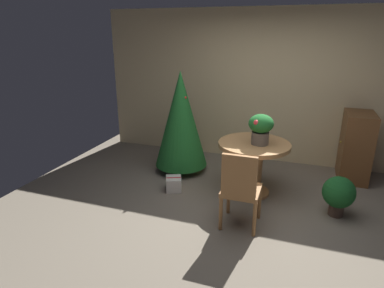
{
  "coord_description": "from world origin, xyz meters",
  "views": [
    {
      "loc": [
        0.59,
        -3.55,
        2.23
      ],
      "look_at": [
        -0.77,
        0.36,
        0.79
      ],
      "focal_mm": 30.66,
      "sensor_mm": 36.0,
      "label": 1
    }
  ],
  "objects_px": {
    "round_dining_table": "(254,159)",
    "gift_box_cream": "(174,184)",
    "wooden_chair_near": "(241,187)",
    "holiday_tree": "(181,119)",
    "flower_vase": "(261,127)",
    "wooden_cabinet": "(356,147)",
    "potted_plant": "(339,194)"
  },
  "relations": [
    {
      "from": "holiday_tree",
      "to": "potted_plant",
      "type": "distance_m",
      "value": 2.53
    },
    {
      "from": "wooden_chair_near",
      "to": "holiday_tree",
      "type": "distance_m",
      "value": 1.88
    },
    {
      "from": "wooden_chair_near",
      "to": "holiday_tree",
      "type": "relative_size",
      "value": 0.58
    },
    {
      "from": "holiday_tree",
      "to": "gift_box_cream",
      "type": "distance_m",
      "value": 1.07
    },
    {
      "from": "wooden_chair_near",
      "to": "flower_vase",
      "type": "bearing_deg",
      "value": 85.43
    },
    {
      "from": "potted_plant",
      "to": "round_dining_table",
      "type": "bearing_deg",
      "value": 167.09
    },
    {
      "from": "holiday_tree",
      "to": "gift_box_cream",
      "type": "height_order",
      "value": "holiday_tree"
    },
    {
      "from": "gift_box_cream",
      "to": "wooden_cabinet",
      "type": "distance_m",
      "value": 2.86
    },
    {
      "from": "flower_vase",
      "to": "round_dining_table",
      "type": "bearing_deg",
      "value": 156.41
    },
    {
      "from": "holiday_tree",
      "to": "gift_box_cream",
      "type": "xyz_separation_m",
      "value": [
        0.15,
        -0.72,
        -0.79
      ]
    },
    {
      "from": "flower_vase",
      "to": "potted_plant",
      "type": "distance_m",
      "value": 1.27
    },
    {
      "from": "holiday_tree",
      "to": "wooden_cabinet",
      "type": "xyz_separation_m",
      "value": [
        2.66,
        0.59,
        -0.35
      ]
    },
    {
      "from": "flower_vase",
      "to": "wooden_chair_near",
      "type": "bearing_deg",
      "value": -94.57
    },
    {
      "from": "wooden_cabinet",
      "to": "potted_plant",
      "type": "height_order",
      "value": "wooden_cabinet"
    },
    {
      "from": "flower_vase",
      "to": "holiday_tree",
      "type": "bearing_deg",
      "value": 160.81
    },
    {
      "from": "flower_vase",
      "to": "holiday_tree",
      "type": "xyz_separation_m",
      "value": [
        -1.32,
        0.46,
        -0.12
      ]
    },
    {
      "from": "round_dining_table",
      "to": "gift_box_cream",
      "type": "xyz_separation_m",
      "value": [
        -1.1,
        -0.29,
        -0.42
      ]
    },
    {
      "from": "gift_box_cream",
      "to": "round_dining_table",
      "type": "bearing_deg",
      "value": 14.7
    },
    {
      "from": "gift_box_cream",
      "to": "flower_vase",
      "type": "bearing_deg",
      "value": 12.37
    },
    {
      "from": "flower_vase",
      "to": "holiday_tree",
      "type": "relative_size",
      "value": 0.25
    },
    {
      "from": "flower_vase",
      "to": "wooden_cabinet",
      "type": "relative_size",
      "value": 0.39
    },
    {
      "from": "flower_vase",
      "to": "wooden_cabinet",
      "type": "height_order",
      "value": "flower_vase"
    },
    {
      "from": "wooden_chair_near",
      "to": "holiday_tree",
      "type": "xyz_separation_m",
      "value": [
        -1.25,
        1.36,
        0.36
      ]
    },
    {
      "from": "wooden_chair_near",
      "to": "wooden_cabinet",
      "type": "bearing_deg",
      "value": 54.19
    },
    {
      "from": "holiday_tree",
      "to": "wooden_cabinet",
      "type": "bearing_deg",
      "value": 12.56
    },
    {
      "from": "flower_vase",
      "to": "gift_box_cream",
      "type": "height_order",
      "value": "flower_vase"
    },
    {
      "from": "flower_vase",
      "to": "potted_plant",
      "type": "relative_size",
      "value": 0.79
    },
    {
      "from": "holiday_tree",
      "to": "flower_vase",
      "type": "bearing_deg",
      "value": -19.19
    },
    {
      "from": "wooden_cabinet",
      "to": "potted_plant",
      "type": "bearing_deg",
      "value": -103.11
    },
    {
      "from": "flower_vase",
      "to": "gift_box_cream",
      "type": "relative_size",
      "value": 1.35
    },
    {
      "from": "gift_box_cream",
      "to": "wooden_cabinet",
      "type": "relative_size",
      "value": 0.29
    },
    {
      "from": "holiday_tree",
      "to": "wooden_cabinet",
      "type": "height_order",
      "value": "holiday_tree"
    }
  ]
}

